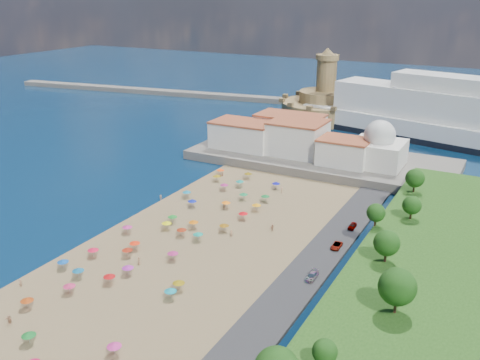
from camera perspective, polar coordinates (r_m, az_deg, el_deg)
The scene contains 12 objects.
ground at distance 130.91m, azimuth -6.77°, elevation -6.28°, with size 700.00×700.00×0.00m, color #071938.
terrace at distance 187.08m, azimuth 8.60°, elevation 2.20°, with size 90.00×36.00×3.00m, color #59544C.
jetty at distance 226.13m, azimuth 6.40°, elevation 5.28°, with size 18.00×70.00×2.40m, color #59544C.
breakwater at distance 311.29m, azimuth -7.48°, elevation 9.22°, with size 200.00×7.00×2.60m, color #59544C.
waterfront_buildings at distance 190.39m, azimuth 5.07°, elevation 4.66°, with size 57.00×29.00×11.00m.
domed_building at distance 177.78m, azimuth 14.57°, elevation 3.37°, with size 16.00×16.00×15.00m.
fortress at distance 252.34m, azimuth 9.04°, elevation 7.95°, with size 40.00×40.00×32.40m.
cruise_ship at distance 220.90m, azimuth 24.19°, elevation 5.52°, with size 147.23×52.47×31.90m.
beach_parasols at distance 124.29m, azimuth -9.35°, elevation -6.79°, with size 32.47×115.63×2.20m.
beachgoers at distance 128.68m, azimuth -7.33°, elevation -6.22°, with size 37.91×97.27×1.88m.
parked_cars at distance 113.65m, azimuth 7.88°, elevation -9.85°, with size 2.09×68.31×1.38m.
hillside_trees at distance 98.57m, azimuth 13.57°, elevation -9.30°, with size 17.34×110.61×8.13m.
Camera 1 is at (68.70, -95.72, 57.04)m, focal length 40.00 mm.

